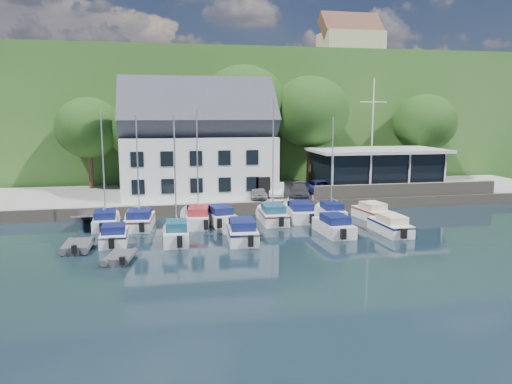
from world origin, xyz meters
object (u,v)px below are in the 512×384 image
at_px(flagpole, 372,137).
at_px(boat_r1_6, 332,167).
at_px(harbor_building, 198,149).
at_px(boat_r2_2, 242,230).
at_px(boat_r1_1, 138,170).
at_px(boat_r1_3, 220,215).
at_px(boat_r2_4, 390,224).
at_px(club_pavilion, 376,169).
at_px(car_silver, 257,191).
at_px(boat_r2_0, 114,234).
at_px(boat_r1_2, 197,167).
at_px(boat_r1_7, 372,210).
at_px(boat_r1_0, 104,174).
at_px(boat_r2_1, 175,174).
at_px(car_white, 277,189).
at_px(boat_r1_5, 300,211).
at_px(dinghy_0, 77,245).
at_px(car_dgrey, 299,190).
at_px(boat_r1_4, 273,166).
at_px(dinghy_1, 120,256).
at_px(boat_r2_3, 334,224).
at_px(car_blue, 321,187).

xyz_separation_m(flagpole, boat_r1_6, (-5.78, -5.26, -2.11)).
height_order(harbor_building, boat_r2_2, harbor_building).
distance_m(boat_r1_1, boat_r1_6, 15.52).
height_order(boat_r1_3, boat_r2_4, boat_r1_3).
bearing_deg(boat_r2_2, club_pavilion, 44.64).
height_order(club_pavilion, car_silver, club_pavilion).
height_order(flagpole, boat_r2_0, flagpole).
height_order(flagpole, boat_r1_2, flagpole).
height_order(boat_r1_7, boat_r2_4, boat_r2_4).
bearing_deg(boat_r1_6, car_silver, 137.24).
xyz_separation_m(boat_r1_0, boat_r2_1, (5.18, -5.61, 0.58)).
distance_m(car_white, boat_r1_7, 9.48).
xyz_separation_m(harbor_building, boat_r1_0, (-7.83, -8.55, -1.19)).
distance_m(club_pavilion, boat_r1_5, 13.41).
xyz_separation_m(harbor_building, car_silver, (5.05, -3.49, -3.71)).
distance_m(harbor_building, dinghy_0, 18.07).
height_order(boat_r1_0, boat_r2_4, boat_r1_0).
xyz_separation_m(boat_r1_5, boat_r1_6, (2.62, -0.15, 3.56)).
relative_size(boat_r1_5, boat_r1_7, 1.20).
distance_m(harbor_building, boat_r1_7, 17.20).
distance_m(car_dgrey, boat_r1_1, 15.43).
distance_m(harbor_building, car_silver, 7.17).
height_order(car_white, boat_r1_3, car_white).
bearing_deg(flagpole, boat_r1_7, -112.61).
bearing_deg(boat_r1_0, car_white, 20.01).
bearing_deg(car_white, boat_r1_3, -118.46).
bearing_deg(boat_r2_4, boat_r1_4, 143.00).
xyz_separation_m(car_dgrey, boat_r1_5, (-1.30, -4.87, -0.90)).
xyz_separation_m(club_pavilion, boat_r1_4, (-12.82, -8.74, 1.55)).
height_order(car_white, dinghy_1, car_white).
height_order(boat_r1_7, boat_r2_2, boat_r2_2).
xyz_separation_m(boat_r1_1, boat_r1_4, (10.45, -0.06, 0.13)).
height_order(car_silver, boat_r1_1, boat_r1_1).
bearing_deg(car_silver, boat_r1_1, -147.11).
bearing_deg(boat_r2_4, boat_r1_2, 155.56).
xyz_separation_m(flagpole, boat_r2_0, (-22.85, -10.07, -5.75)).
xyz_separation_m(boat_r1_4, boat_r2_0, (-12.00, -4.40, -3.92)).
bearing_deg(dinghy_1, boat_r1_5, 44.30).
bearing_deg(club_pavilion, boat_r1_1, -159.54).
height_order(boat_r1_2, boat_r2_3, boat_r1_2).
bearing_deg(boat_r1_0, boat_r2_4, -17.71).
height_order(club_pavilion, car_blue, club_pavilion).
distance_m(boat_r1_1, boat_r1_2, 4.50).
bearing_deg(car_dgrey, boat_r1_5, -88.58).
bearing_deg(boat_r1_1, car_dgrey, 26.16).
distance_m(harbor_building, club_pavilion, 18.15).
relative_size(boat_r1_7, dinghy_0, 1.68).
relative_size(boat_r1_0, boat_r2_0, 1.80).
bearing_deg(boat_r2_1, boat_r2_3, 4.57).
height_order(harbor_building, club_pavilion, harbor_building).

